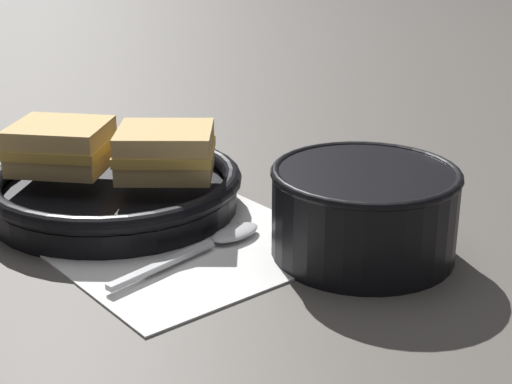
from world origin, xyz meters
The scene contains 7 objects.
ground_plane centered at (0.00, 0.00, 0.00)m, with size 4.00×4.00×0.00m, color #56514C.
napkin centered at (-0.04, 0.02, 0.00)m, with size 0.23×0.20×0.00m.
soup_bowl centered at (0.07, -0.08, 0.05)m, with size 0.16×0.16×0.08m.
spoon centered at (-0.03, 0.01, 0.01)m, with size 0.17×0.05×0.01m.
skillet centered at (-0.05, 0.15, 0.02)m, with size 0.25×0.25×0.04m.
sandwich_near_left centered at (-0.09, 0.19, 0.07)m, with size 0.12×0.12×0.05m.
sandwich_near_right centered at (-0.01, 0.11, 0.07)m, with size 0.12×0.12×0.05m.
Camera 1 is at (-0.39, -0.52, 0.30)m, focal length 55.00 mm.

